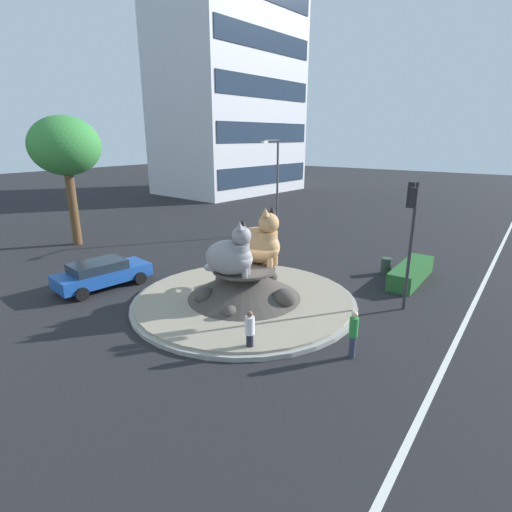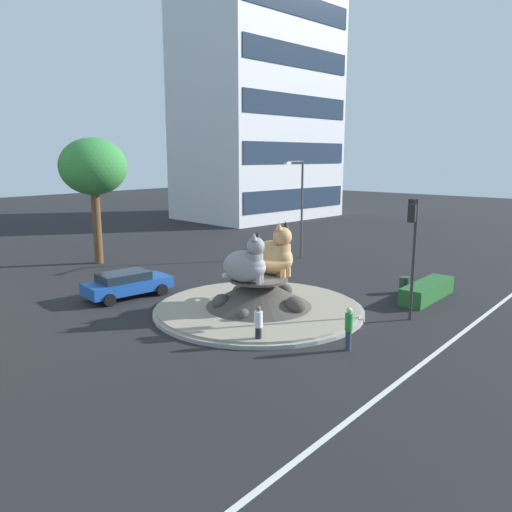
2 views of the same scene
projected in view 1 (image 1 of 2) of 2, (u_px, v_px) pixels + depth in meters
The scene contains 14 objects.
ground_plane at pixel (244, 302), 18.28m from camera, with size 160.00×160.00×0.00m, color black.
lane_centreline at pixel (446, 362), 13.44m from camera, with size 112.00×0.20×0.01m, color silver.
roundabout_island at pixel (244, 290), 18.10m from camera, with size 10.21×10.21×1.67m.
cat_statue_grey at pixel (232, 255), 16.73m from camera, with size 1.96×2.71×2.38m.
cat_statue_calico at pixel (260, 243), 18.25m from camera, with size 1.74×2.70×2.69m.
traffic_light_mast at pixel (411, 219), 16.38m from camera, with size 0.71×0.55×5.58m.
office_tower at pixel (228, 70), 51.01m from camera, with size 19.01×14.17×31.18m.
clipped_hedge_strip at pixel (411, 273), 20.89m from camera, with size 4.54×1.20×0.90m, color #235B28.
broadleaf_tree_behind_island at pixel (65, 147), 26.25m from camera, with size 4.57×4.57×8.69m.
streetlight_arm at pixel (276, 180), 29.53m from camera, with size 2.68×0.61×7.17m.
pedestrian_green_shirt at pixel (353, 333), 13.47m from camera, with size 0.31×0.31×1.74m.
pedestrian_white_shirt at pixel (250, 331), 13.77m from camera, with size 0.34×0.34×1.61m.
parked_car_right at pixel (102, 273), 19.89m from camera, with size 4.79×2.59×1.39m.
litter_bin at pixel (386, 266), 21.99m from camera, with size 0.56×0.56×0.90m.
Camera 1 is at (-13.37, -10.31, 7.35)m, focal length 27.79 mm.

